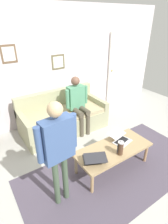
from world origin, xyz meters
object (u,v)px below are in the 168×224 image
object	(u,v)px
couch	(63,118)
person_seated	(78,102)
laptop_center	(94,159)
laptop_left	(120,139)
french_press	(120,148)
coffee_table	(113,150)
person_standing	(58,144)
interior_door	(119,69)

from	to	relation	value
couch	person_seated	distance (m)	0.55
person_seated	laptop_center	bearing A→B (deg)	67.28
laptop_center	person_seated	bearing A→B (deg)	-112.72
laptop_left	laptop_center	size ratio (longest dim) A/B	0.92
couch	french_press	xyz separation A→B (m)	(-0.11, 1.77, 0.24)
coffee_table	person_standing	size ratio (longest dim) A/B	0.84
interior_door	laptop_left	bearing A→B (deg)	48.00
couch	coffee_table	bearing A→B (deg)	94.30
laptop_left	person_standing	distance (m)	1.41
interior_door	laptop_center	bearing A→B (deg)	41.08
coffee_table	laptop_left	size ratio (longest dim) A/B	3.25
interior_door	french_press	xyz separation A→B (m)	(2.13, 2.34, -0.48)
couch	french_press	world-z (taller)	couch
laptop_center	person_standing	size ratio (longest dim) A/B	0.28
coffee_table	interior_door	bearing A→B (deg)	-134.25
couch	laptop_left	size ratio (longest dim) A/B	4.71
couch	laptop_left	distance (m)	1.57
person_standing	person_seated	world-z (taller)	person_standing
interior_door	coffee_table	size ratio (longest dim) A/B	1.53
couch	laptop_center	size ratio (longest dim) A/B	4.33
couch	french_press	distance (m)	1.79
couch	laptop_left	bearing A→B (deg)	103.38
couch	person_standing	bearing A→B (deg)	61.34
french_press	laptop_left	bearing A→B (deg)	-134.77
person_seated	person_standing	bearing A→B (deg)	50.72
interior_door	person_standing	size ratio (longest dim) A/B	1.29
coffee_table	person_seated	distance (m)	1.43
person_seated	coffee_table	bearing A→B (deg)	83.65
french_press	person_seated	bearing A→B (deg)	-96.18
couch	coffee_table	size ratio (longest dim) A/B	1.45
coffee_table	laptop_center	world-z (taller)	laptop_center
french_press	laptop_center	bearing A→B (deg)	-12.92
laptop_left	person_standing	size ratio (longest dim) A/B	0.26
laptop_center	person_seated	size ratio (longest dim) A/B	0.35
laptop_left	laptop_center	distance (m)	0.71
interior_door	laptop_left	distance (m)	2.85
interior_door	couch	xyz separation A→B (m)	(2.23, 0.56, -0.72)
french_press	person_standing	size ratio (longest dim) A/B	0.17
couch	coffee_table	world-z (taller)	couch
french_press	couch	bearing A→B (deg)	-86.56
laptop_left	person_standing	xyz separation A→B (m)	(1.29, 0.18, 0.55)
couch	interior_door	bearing A→B (deg)	-165.84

